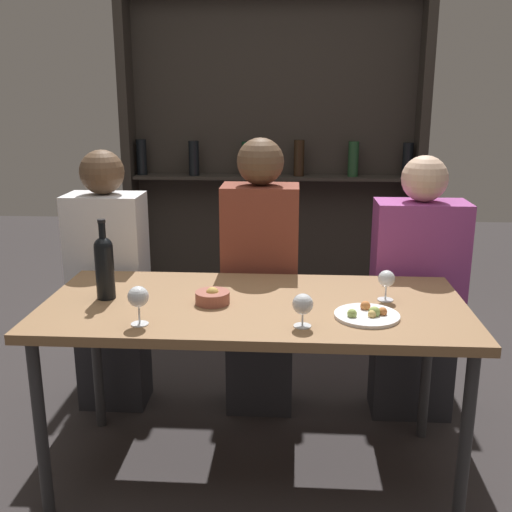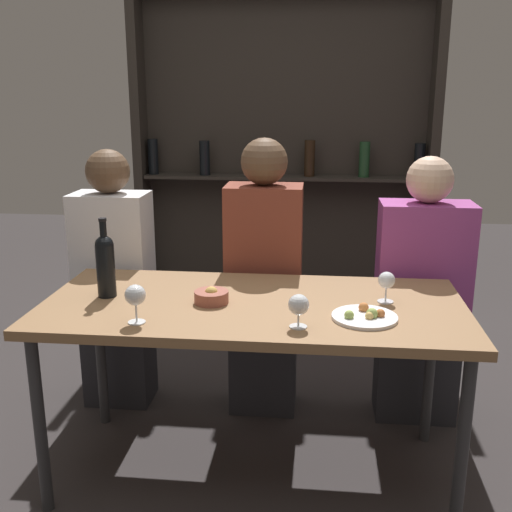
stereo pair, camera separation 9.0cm
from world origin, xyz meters
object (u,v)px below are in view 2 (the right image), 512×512
object	(u,v)px
wine_bottle	(105,263)
wine_glass_2	(135,296)
seated_person_left	(115,286)
seated_person_right	(421,300)
wine_glass_0	(299,306)
snack_bowl	(211,296)
wine_glass_1	(387,281)
seated_person_center	(264,285)
food_plate_0	(365,316)

from	to	relation	value
wine_bottle	wine_glass_2	xyz separation A→B (m)	(0.19, -0.26, -0.04)
seated_person_left	seated_person_right	size ratio (longest dim) A/B	1.01
wine_bottle	wine_glass_0	distance (m)	0.78
wine_glass_2	snack_bowl	distance (m)	0.32
wine_glass_2	seated_person_right	size ratio (longest dim) A/B	0.11
wine_bottle	wine_glass_1	world-z (taller)	wine_bottle
wine_bottle	snack_bowl	bearing A→B (deg)	-4.43
wine_glass_1	seated_person_center	distance (m)	0.71
seated_person_left	seated_person_center	world-z (taller)	seated_person_center
wine_bottle	food_plate_0	size ratio (longest dim) A/B	1.34
wine_glass_2	food_plate_0	xyz separation A→B (m)	(0.78, 0.12, -0.09)
food_plate_0	wine_glass_0	bearing A→B (deg)	-156.04
seated_person_right	seated_person_left	bearing A→B (deg)	180.00
wine_bottle	wine_glass_1	xyz separation A→B (m)	(1.06, 0.04, -0.05)
wine_glass_2	seated_person_center	world-z (taller)	seated_person_center
food_plate_0	seated_person_center	bearing A→B (deg)	122.20
wine_glass_2	seated_person_left	distance (m)	0.88
wine_glass_0	seated_person_right	world-z (taller)	seated_person_right
wine_glass_1	wine_glass_2	bearing A→B (deg)	-160.84
snack_bowl	seated_person_right	world-z (taller)	seated_person_right
wine_glass_1	seated_person_center	world-z (taller)	seated_person_center
wine_glass_1	seated_person_left	distance (m)	1.32
wine_glass_2	wine_glass_0	bearing A→B (deg)	1.77
snack_bowl	wine_glass_1	bearing A→B (deg)	6.58
wine_bottle	seated_person_right	xyz separation A→B (m)	(1.28, 0.52, -0.28)
food_plate_0	snack_bowl	size ratio (longest dim) A/B	1.79
wine_glass_2	snack_bowl	world-z (taller)	wine_glass_2
wine_glass_1	food_plate_0	world-z (taller)	wine_glass_1
wine_glass_2	snack_bowl	xyz separation A→B (m)	(0.22, 0.23, -0.07)
snack_bowl	seated_person_right	distance (m)	1.04
wine_glass_0	food_plate_0	size ratio (longest dim) A/B	0.50
seated_person_center	seated_person_left	bearing A→B (deg)	180.00
wine_bottle	seated_person_right	size ratio (longest dim) A/B	0.25
wine_bottle	wine_glass_0	size ratio (longest dim) A/B	2.66
wine_glass_2	seated_person_right	bearing A→B (deg)	35.61
snack_bowl	seated_person_center	bearing A→B (deg)	75.02
food_plate_0	wine_bottle	bearing A→B (deg)	171.82
snack_bowl	seated_person_right	size ratio (longest dim) A/B	0.10
seated_person_left	wine_bottle	bearing A→B (deg)	-73.37
wine_bottle	seated_person_center	distance (m)	0.80
seated_person_right	food_plate_0	bearing A→B (deg)	-114.81
snack_bowl	seated_person_center	xyz separation A→B (m)	(0.15, 0.55, -0.13)
wine_bottle	wine_glass_0	world-z (taller)	wine_bottle
wine_glass_0	seated_person_center	distance (m)	0.80
wine_glass_1	wine_glass_0	bearing A→B (deg)	-138.08
wine_glass_0	food_plate_0	xyz separation A→B (m)	(0.23, 0.10, -0.07)
snack_bowl	seated_person_left	xyz separation A→B (m)	(-0.57, 0.55, -0.16)
food_plate_0	seated_person_right	distance (m)	0.74
wine_glass_1	wine_glass_2	distance (m)	0.92
wine_glass_1	seated_person_left	size ratio (longest dim) A/B	0.09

